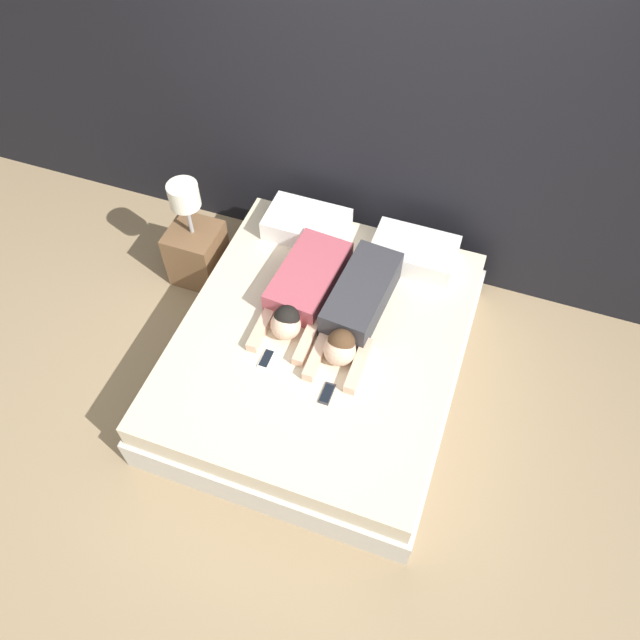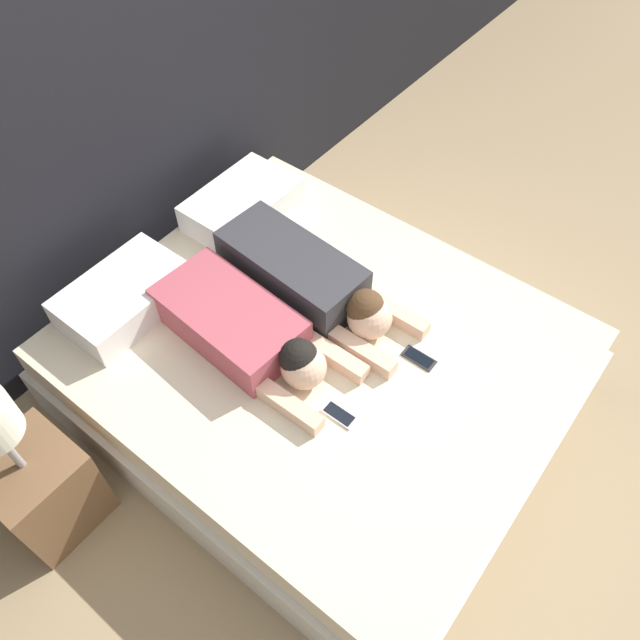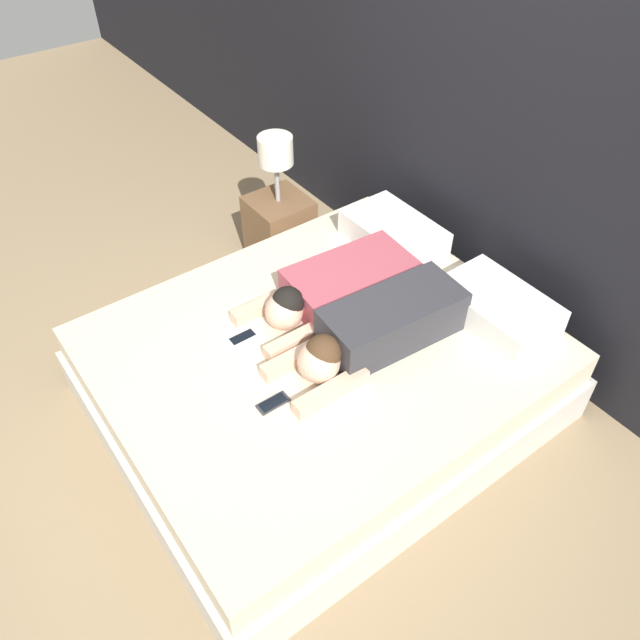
{
  "view_description": "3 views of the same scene",
  "coord_description": "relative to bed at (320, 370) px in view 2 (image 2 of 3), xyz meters",
  "views": [
    {
      "loc": [
        0.78,
        -2.17,
        3.73
      ],
      "look_at": [
        0.0,
        0.0,
        0.61
      ],
      "focal_mm": 35.0,
      "sensor_mm": 36.0,
      "label": 1
    },
    {
      "loc": [
        -1.3,
        -1.02,
        2.7
      ],
      "look_at": [
        0.0,
        0.0,
        0.61
      ],
      "focal_mm": 35.0,
      "sensor_mm": 36.0,
      "label": 2
    },
    {
      "loc": [
        1.74,
        -1.28,
        2.66
      ],
      "look_at": [
        0.0,
        0.0,
        0.61
      ],
      "focal_mm": 35.0,
      "sensor_mm": 36.0,
      "label": 3
    }
  ],
  "objects": [
    {
      "name": "pillow_head_left",
      "position": [
        -0.4,
        0.82,
        0.31
      ],
      "size": [
        0.58,
        0.37,
        0.16
      ],
      "color": "white",
      "rests_on": "bed"
    },
    {
      "name": "ground_plane",
      "position": [
        0.0,
        0.0,
        -0.23
      ],
      "size": [
        12.0,
        12.0,
        0.0
      ],
      "primitive_type": "plane",
      "color": "#9E8460"
    },
    {
      "name": "cell_phone_right",
      "position": [
        0.19,
        -0.4,
        0.24
      ],
      "size": [
        0.06,
        0.15,
        0.01
      ],
      "color": "#2D2D33",
      "rests_on": "bed"
    },
    {
      "name": "pillow_head_right",
      "position": [
        0.4,
        0.82,
        0.31
      ],
      "size": [
        0.58,
        0.37,
        0.16
      ],
      "color": "white",
      "rests_on": "bed"
    },
    {
      "name": "wall_back",
      "position": [
        0.0,
        1.22,
        1.07
      ],
      "size": [
        12.0,
        0.06,
        2.6
      ],
      "color": "black",
      "rests_on": "ground_plane"
    },
    {
      "name": "bed",
      "position": [
        0.0,
        0.0,
        0.0
      ],
      "size": [
        1.82,
        2.13,
        0.46
      ],
      "color": "beige",
      "rests_on": "ground_plane"
    },
    {
      "name": "person_left",
      "position": [
        -0.2,
        0.24,
        0.32
      ],
      "size": [
        0.41,
        0.98,
        0.22
      ],
      "color": "#B24C59",
      "rests_on": "bed"
    },
    {
      "name": "person_right",
      "position": [
        0.18,
        0.19,
        0.34
      ],
      "size": [
        0.36,
        1.03,
        0.23
      ],
      "color": "#333338",
      "rests_on": "bed"
    },
    {
      "name": "nightstand",
      "position": [
        -1.18,
        0.54,
        0.08
      ],
      "size": [
        0.37,
        0.37,
        0.9
      ],
      "color": "brown",
      "rests_on": "ground_plane"
    },
    {
      "name": "cell_phone_left",
      "position": [
        -0.25,
        -0.29,
        0.24
      ],
      "size": [
        0.06,
        0.15,
        0.01
      ],
      "color": "silver",
      "rests_on": "bed"
    }
  ]
}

